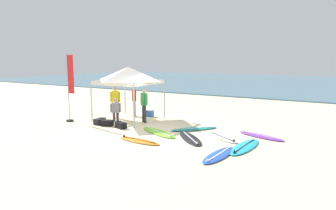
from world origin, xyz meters
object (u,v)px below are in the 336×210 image
(surfboard_cyan, at_px, (245,147))
(person_red, at_px, (134,99))
(surfboard_orange, at_px, (139,141))
(canopy_tent, at_px, (128,74))
(person_yellow, at_px, (115,100))
(surfboard_teal, at_px, (194,129))
(surfboard_blue, at_px, (219,155))
(person_green, at_px, (144,103))
(surfboard_purple, at_px, (261,136))
(surfboard_white, at_px, (222,138))
(cooler_box, at_px, (149,113))
(banner_flag, at_px, (70,91))
(gear_bag_on_sand, at_px, (121,125))
(surfboard_lime, at_px, (158,132))
(person_grey, at_px, (116,109))
(gear_bag_by_pole, at_px, (107,123))
(surfboard_black, at_px, (190,138))
(gear_bag_near_tent, at_px, (100,121))

(surfboard_cyan, height_order, person_red, person_red)
(surfboard_cyan, relative_size, surfboard_orange, 1.22)
(canopy_tent, relative_size, person_yellow, 1.64)
(surfboard_teal, distance_m, surfboard_blue, 3.73)
(surfboard_teal, bearing_deg, person_green, 177.43)
(surfboard_purple, xyz_separation_m, surfboard_white, (-1.26, -1.04, 0.00))
(surfboard_blue, height_order, cooler_box, cooler_box)
(banner_flag, relative_size, gear_bag_on_sand, 5.67)
(banner_flag, bearing_deg, surfboard_lime, 2.79)
(surfboard_white, distance_m, gear_bag_on_sand, 4.71)
(canopy_tent, height_order, person_grey, canopy_tent)
(surfboard_blue, relative_size, cooler_box, 4.33)
(surfboard_lime, height_order, gear_bag_on_sand, gear_bag_on_sand)
(person_green, bearing_deg, person_red, 143.58)
(surfboard_blue, bearing_deg, surfboard_orange, 178.82)
(canopy_tent, relative_size, gear_bag_by_pole, 4.67)
(person_green, bearing_deg, gear_bag_on_sand, -97.46)
(canopy_tent, relative_size, banner_flag, 0.82)
(surfboard_teal, height_order, surfboard_lime, same)
(canopy_tent, bearing_deg, surfboard_white, -11.47)
(surfboard_purple, bearing_deg, surfboard_orange, -141.21)
(surfboard_black, distance_m, surfboard_lime, 1.62)
(person_yellow, height_order, gear_bag_by_pole, person_yellow)
(person_green, height_order, cooler_box, person_green)
(surfboard_cyan, xyz_separation_m, person_green, (-5.59, 1.71, 0.95))
(surfboard_cyan, relative_size, person_grey, 2.02)
(person_green, bearing_deg, surfboard_cyan, -17.04)
(gear_bag_on_sand, bearing_deg, surfboard_white, 7.97)
(surfboard_blue, xyz_separation_m, cooler_box, (-5.85, 4.49, 0.16))
(person_grey, relative_size, cooler_box, 2.40)
(surfboard_orange, xyz_separation_m, gear_bag_on_sand, (-2.06, 1.41, 0.10))
(surfboard_purple, bearing_deg, surfboard_teal, -175.14)
(surfboard_purple, relative_size, surfboard_black, 1.02)
(person_green, xyz_separation_m, gear_bag_on_sand, (-0.21, -1.58, -0.85))
(surfboard_purple, height_order, person_green, person_green)
(person_yellow, bearing_deg, person_green, -3.20)
(canopy_tent, height_order, surfboard_black, canopy_tent)
(surfboard_orange, bearing_deg, surfboard_blue, -1.18)
(surfboard_teal, relative_size, banner_flag, 0.61)
(cooler_box, bearing_deg, surfboard_lime, -49.40)
(surfboard_purple, bearing_deg, surfboard_cyan, -94.00)
(surfboard_cyan, height_order, gear_bag_by_pole, gear_bag_by_pole)
(canopy_tent, bearing_deg, gear_bag_near_tent, -109.49)
(gear_bag_near_tent, bearing_deg, surfboard_teal, 15.90)
(surfboard_black, relative_size, surfboard_teal, 1.01)
(gear_bag_near_tent, bearing_deg, surfboard_black, -2.96)
(person_yellow, xyz_separation_m, cooler_box, (1.24, 1.32, -0.79))
(surfboard_lime, distance_m, gear_bag_on_sand, 2.00)
(surfboard_blue, distance_m, cooler_box, 7.37)
(person_yellow, distance_m, gear_bag_on_sand, 2.57)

